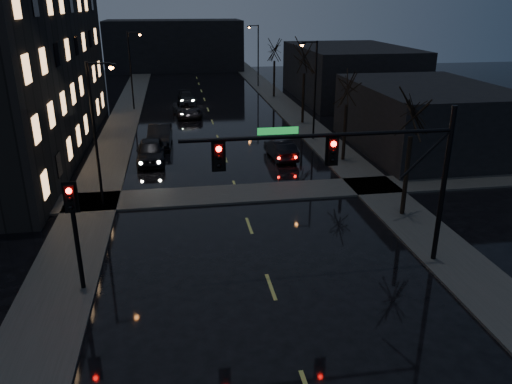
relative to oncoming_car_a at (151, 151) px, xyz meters
name	(u,v)px	position (x,y,z in m)	size (l,w,h in m)	color
sidewalk_left	(119,133)	(-3.14, 9.08, -0.77)	(3.00, 140.00, 0.12)	#2D2D2B
sidewalk_right	(306,125)	(13.86, 9.08, -0.77)	(3.00, 140.00, 0.12)	#2D2D2B
sidewalk_cross	(238,194)	(5.36, -7.42, -0.77)	(40.00, 3.00, 0.12)	#2D2D2B
commercial_right_near	(425,118)	(20.86, 0.08, 1.67)	(10.00, 14.00, 5.00)	black
commercial_right_far	(349,73)	(22.36, 22.08, 2.17)	(12.00, 18.00, 6.00)	black
far_block	(175,45)	(2.36, 52.08, 3.17)	(22.00, 10.00, 8.00)	black
signal_mast	(361,161)	(9.21, -16.93, 4.04)	(11.11, 0.41, 7.00)	black
signal_pole_left	(74,222)	(-2.14, -16.93, 2.19)	(0.35, 0.41, 4.53)	black
tree_near	(415,101)	(13.76, -11.92, 5.39)	(3.52, 3.52, 8.08)	black
tree_mid_a	(348,80)	(13.76, -1.92, 5.00)	(3.30, 3.30, 7.58)	black
tree_mid_b	(305,52)	(13.76, 10.08, 5.78)	(3.74, 3.74, 8.59)	black
tree_far	(275,45)	(13.76, 24.08, 5.24)	(3.43, 3.43, 7.88)	black
streetlight_l_near	(98,123)	(-2.22, -7.92, 3.95)	(1.53, 0.28, 8.00)	black
streetlight_l_far	(132,64)	(-2.22, 19.08, 3.95)	(1.53, 0.28, 8.00)	black
streetlight_r_mid	(313,82)	(12.94, 4.08, 3.95)	(1.53, 0.28, 8.00)	black
streetlight_r_far	(257,51)	(12.94, 32.08, 3.95)	(1.53, 0.28, 8.00)	black
oncoming_car_a	(151,151)	(0.00, 0.00, 0.00)	(1.95, 4.85, 1.65)	black
oncoming_car_b	(160,135)	(0.56, 4.53, 0.01)	(1.76, 5.05, 1.66)	black
oncoming_car_c	(187,109)	(3.09, 15.06, -0.10)	(2.43, 5.26, 1.46)	black
oncoming_car_d	(187,97)	(3.27, 22.23, -0.19)	(1.78, 4.37, 1.27)	black
lead_car	(281,149)	(9.42, -0.56, -0.12)	(1.50, 4.31, 1.42)	black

